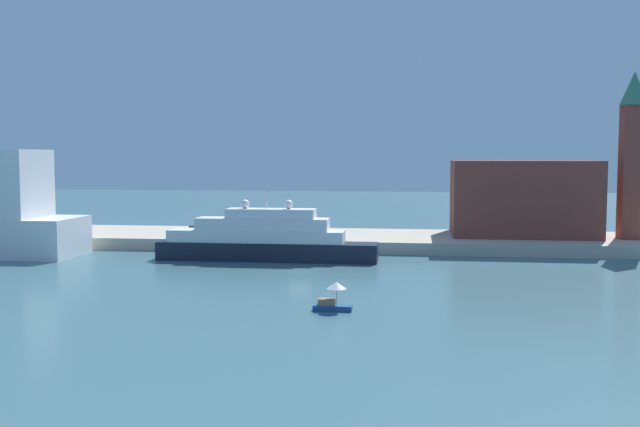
% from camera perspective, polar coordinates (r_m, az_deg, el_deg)
% --- Properties ---
extents(ground, '(400.00, 400.00, 0.00)m').
position_cam_1_polar(ground, '(87.78, -1.57, -4.61)').
color(ground, '#3D6670').
extents(quay_dock, '(110.00, 19.64, 1.77)m').
position_cam_1_polar(quay_dock, '(112.98, 0.53, -2.10)').
color(quay_dock, '#B7AD99').
rests_on(quay_dock, ground).
extents(large_yacht, '(29.77, 4.36, 10.15)m').
position_cam_1_polar(large_yacht, '(97.07, -4.47, -2.08)').
color(large_yacht, black).
rests_on(large_yacht, ground).
extents(small_motorboat, '(3.52, 1.79, 2.65)m').
position_cam_1_polar(small_motorboat, '(65.67, 1.05, -6.70)').
color(small_motorboat, navy).
rests_on(small_motorboat, ground).
extents(harbor_building, '(21.58, 13.77, 11.54)m').
position_cam_1_polar(harbor_building, '(115.58, 15.76, 1.19)').
color(harbor_building, brown).
rests_on(harbor_building, quay_dock).
extents(bell_tower, '(4.14, 4.14, 24.59)m').
position_cam_1_polar(bell_tower, '(115.54, 23.51, 4.82)').
color(bell_tower, brown).
rests_on(bell_tower, quay_dock).
extents(parked_car, '(4.38, 1.79, 1.37)m').
position_cam_1_polar(parked_car, '(114.06, -9.53, -1.35)').
color(parked_car, silver).
rests_on(parked_car, quay_dock).
extents(person_figure, '(0.36, 0.36, 1.62)m').
position_cam_1_polar(person_figure, '(108.91, -7.62, -1.52)').
color(person_figure, '#4C4C4C').
rests_on(person_figure, quay_dock).
extents(mooring_bollard, '(0.47, 0.47, 0.73)m').
position_cam_1_polar(mooring_bollard, '(104.66, 0.00, -1.94)').
color(mooring_bollard, black).
rests_on(mooring_bollard, quay_dock).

